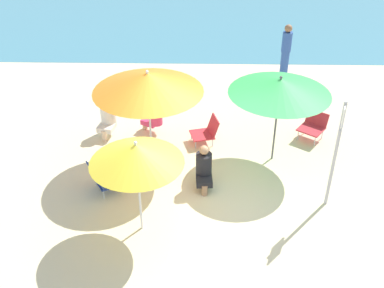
% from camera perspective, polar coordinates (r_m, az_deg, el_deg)
% --- Properties ---
extents(ground_plane, '(40.00, 40.00, 0.00)m').
position_cam_1_polar(ground_plane, '(9.06, 1.12, -6.80)').
color(ground_plane, beige).
extents(umbrella_green, '(2.05, 2.05, 1.95)m').
position_cam_1_polar(umbrella_green, '(9.44, 10.64, 6.91)').
color(umbrella_green, '#4C4C51').
rests_on(umbrella_green, ground_plane).
extents(umbrella_orange, '(2.18, 2.18, 2.11)m').
position_cam_1_polar(umbrella_orange, '(9.18, -5.40, 7.47)').
color(umbrella_orange, silver).
rests_on(umbrella_orange, ground_plane).
extents(umbrella_yellow, '(1.55, 1.55, 1.84)m').
position_cam_1_polar(umbrella_yellow, '(7.53, -6.78, -1.17)').
color(umbrella_yellow, silver).
rests_on(umbrella_yellow, ground_plane).
extents(beach_chair_a, '(0.76, 0.78, 0.60)m').
position_cam_1_polar(beach_chair_a, '(11.04, 14.51, 2.24)').
color(beach_chair_a, red).
rests_on(beach_chair_a, ground_plane).
extents(beach_chair_b, '(0.75, 0.75, 0.63)m').
position_cam_1_polar(beach_chair_b, '(9.23, -10.84, -4.09)').
color(beach_chair_b, navy).
rests_on(beach_chair_b, ground_plane).
extents(beach_chair_c, '(0.69, 0.62, 0.61)m').
position_cam_1_polar(beach_chair_c, '(10.54, 1.82, 1.61)').
color(beach_chair_c, red).
rests_on(beach_chair_c, ground_plane).
extents(person_a, '(0.43, 0.57, 0.92)m').
position_cam_1_polar(person_a, '(10.95, -10.20, 3.32)').
color(person_a, silver).
rests_on(person_a, ground_plane).
extents(person_b, '(0.53, 0.45, 0.90)m').
position_cam_1_polar(person_b, '(10.87, -4.62, 3.48)').
color(person_b, '#DB3866').
rests_on(person_b, ground_plane).
extents(person_c, '(0.27, 0.27, 1.55)m').
position_cam_1_polar(person_c, '(13.66, 11.32, 11.03)').
color(person_c, '#2D519E').
rests_on(person_c, ground_plane).
extents(person_d, '(0.33, 0.56, 0.91)m').
position_cam_1_polar(person_d, '(9.15, 1.46, -2.86)').
color(person_d, black).
rests_on(person_d, ground_plane).
extents(warning_sign, '(0.15, 0.39, 2.18)m').
position_cam_1_polar(warning_sign, '(8.54, 17.29, 0.28)').
color(warning_sign, '#ADADB2').
rests_on(warning_sign, ground_plane).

